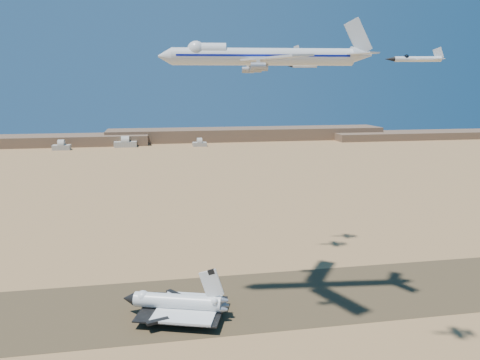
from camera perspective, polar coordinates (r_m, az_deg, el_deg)
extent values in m
plane|color=#A7774A|center=(185.30, -3.09, -14.74)|extent=(1200.00, 1200.00, 0.00)
cube|color=#483C24|center=(185.28, -3.09, -14.73)|extent=(600.00, 50.00, 0.06)
cube|color=brown|center=(717.50, -26.53, 4.24)|extent=(380.00, 60.00, 14.00)
cube|color=brown|center=(722.61, 0.90, 5.63)|extent=(420.00, 60.00, 18.00)
cube|color=brown|center=(798.92, 21.54, 5.14)|extent=(300.00, 60.00, 11.00)
cube|color=#ABA497|center=(651.02, -20.92, 3.74)|extent=(22.00, 14.00, 6.50)
cube|color=#ABA497|center=(655.96, -13.79, 4.26)|extent=(30.00, 15.00, 7.50)
cube|color=#ABA497|center=(647.77, -4.95, 4.37)|extent=(19.00, 12.50, 5.50)
cylinder|color=silver|center=(174.28, -7.69, -14.47)|extent=(31.33, 14.84, 5.45)
cone|color=black|center=(179.49, -13.32, -13.89)|extent=(5.77, 6.28, 5.18)
sphere|color=silver|center=(177.51, -11.76, -13.84)|extent=(5.06, 5.06, 5.06)
cube|color=silver|center=(174.35, -6.39, -15.25)|extent=(27.61, 28.86, 0.88)
cube|color=black|center=(175.00, -7.02, -15.32)|extent=(35.02, 31.28, 0.49)
cube|color=silver|center=(168.37, -3.50, -12.50)|extent=(8.80, 3.45, 11.22)
cylinder|color=gray|center=(179.71, -11.69, -15.30)|extent=(0.35, 0.35, 3.12)
cylinder|color=black|center=(180.17, -11.68, -15.59)|extent=(1.15, 0.75, 1.07)
cylinder|color=gray|center=(170.66, -6.12, -16.64)|extent=(0.35, 0.35, 3.12)
cylinder|color=black|center=(171.15, -6.11, -16.94)|extent=(1.15, 0.75, 1.07)
cylinder|color=gray|center=(179.07, -5.36, -15.20)|extent=(0.35, 0.35, 3.12)
cylinder|color=black|center=(179.53, -5.35, -15.49)|extent=(1.15, 0.75, 1.07)
cylinder|color=silver|center=(161.11, 2.85, 14.78)|extent=(60.81, 11.85, 5.70)
cone|color=silver|center=(160.29, -9.15, 14.67)|extent=(5.01, 6.12, 5.70)
sphere|color=silver|center=(159.97, -5.38, 15.51)|extent=(5.88, 5.88, 5.88)
cube|color=silver|center=(147.21, 4.28, 14.67)|extent=(17.49, 27.76, 0.62)
cube|color=silver|center=(175.39, 2.83, 14.15)|extent=(21.53, 26.64, 0.62)
cube|color=silver|center=(162.77, 14.78, 14.71)|extent=(8.47, 10.94, 0.45)
cube|color=silver|center=(173.74, 13.49, 14.54)|extent=(9.71, 10.81, 0.45)
cube|color=silver|center=(168.70, 14.21, 16.58)|extent=(10.16, 1.66, 12.73)
cylinder|color=gray|center=(152.77, 2.55, 13.56)|extent=(4.66, 2.76, 2.31)
cylinder|color=gray|center=(144.61, 2.22, 13.69)|extent=(4.66, 2.76, 2.31)
cylinder|color=gray|center=(168.68, 1.86, 13.36)|extent=(4.66, 2.76, 2.31)
cylinder|color=gray|center=(176.46, 0.98, 13.28)|extent=(4.66, 2.76, 2.31)
imported|color=red|center=(171.89, -4.44, -16.66)|extent=(0.50, 0.65, 1.57)
imported|color=red|center=(168.00, -4.67, -17.31)|extent=(1.00, 1.01, 1.86)
imported|color=red|center=(171.21, -4.02, -16.77)|extent=(0.88, 1.03, 1.57)
cylinder|color=silver|center=(130.60, 20.85, 13.61)|extent=(11.71, 3.63, 1.36)
cone|color=black|center=(128.46, 17.82, 13.85)|extent=(2.73, 1.74, 1.26)
sphere|color=black|center=(129.69, 19.61, 13.93)|extent=(1.36, 1.36, 1.36)
cube|color=silver|center=(130.91, 21.25, 13.49)|extent=(4.87, 8.30, 0.24)
cube|color=silver|center=(132.28, 22.88, 13.43)|extent=(3.05, 5.19, 0.19)
cube|color=silver|center=(132.43, 23.01, 14.00)|extent=(2.93, 0.82, 3.29)
cylinder|color=silver|center=(212.17, 5.49, 15.24)|extent=(12.42, 3.00, 1.44)
cone|color=black|center=(211.22, 3.43, 15.29)|extent=(2.82, 1.67, 1.34)
sphere|color=black|center=(211.78, 4.63, 15.40)|extent=(1.44, 1.44, 1.44)
cube|color=silver|center=(212.31, 5.77, 15.18)|extent=(4.61, 8.61, 0.26)
cube|color=silver|center=(212.97, 6.90, 15.20)|extent=(2.90, 5.38, 0.21)
cube|color=silver|center=(213.11, 6.97, 15.58)|extent=(3.12, 0.65, 3.48)
cylinder|color=silver|center=(227.59, 7.89, 13.59)|extent=(11.28, 3.65, 1.31)
cone|color=black|center=(226.99, 6.14, 13.63)|extent=(2.64, 1.70, 1.22)
sphere|color=black|center=(227.33, 7.16, 13.73)|extent=(1.31, 1.31, 1.31)
cube|color=silver|center=(227.68, 8.13, 13.53)|extent=(4.79, 8.03, 0.23)
cube|color=silver|center=(228.12, 9.09, 13.55)|extent=(3.00, 5.02, 0.19)
cube|color=silver|center=(228.20, 9.15, 13.87)|extent=(2.82, 0.83, 3.17)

